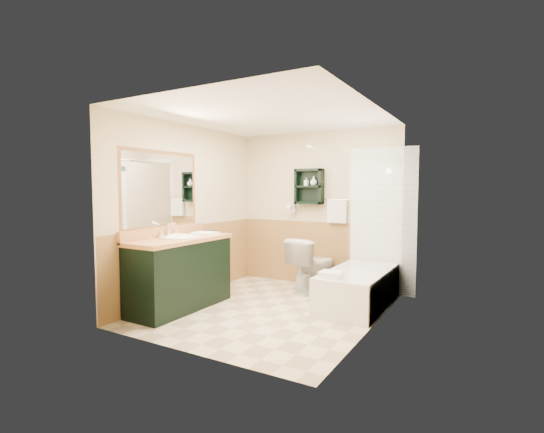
{
  "coord_description": "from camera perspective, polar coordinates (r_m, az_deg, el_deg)",
  "views": [
    {
      "loc": [
        2.46,
        -4.18,
        1.51
      ],
      "look_at": [
        -0.07,
        0.2,
        1.16
      ],
      "focal_mm": 26.0,
      "sensor_mm": 36.0,
      "label": 1
    }
  ],
  "objects": [
    {
      "name": "floor",
      "position": [
        5.08,
        -0.47,
        -13.31
      ],
      "size": [
        3.0,
        3.0,
        0.0
      ],
      "primitive_type": "plane",
      "color": "beige",
      "rests_on": "ground"
    },
    {
      "name": "back_wall",
      "position": [
        6.22,
        6.64,
        1.1
      ],
      "size": [
        2.6,
        0.04,
        2.4
      ],
      "primitive_type": "cube",
      "color": "beige",
      "rests_on": "ground"
    },
    {
      "name": "left_wall",
      "position": [
        5.64,
        -12.11,
        0.75
      ],
      "size": [
        0.04,
        3.0,
        2.4
      ],
      "primitive_type": "cube",
      "color": "beige",
      "rests_on": "ground"
    },
    {
      "name": "right_wall",
      "position": [
        4.34,
        14.71,
        -0.24
      ],
      "size": [
        0.04,
        3.0,
        2.4
      ],
      "primitive_type": "cube",
      "color": "beige",
      "rests_on": "ground"
    },
    {
      "name": "ceiling",
      "position": [
        4.93,
        -0.48,
        14.61
      ],
      "size": [
        2.6,
        3.0,
        0.04
      ],
      "primitive_type": "cube",
      "color": "white",
      "rests_on": "back_wall"
    },
    {
      "name": "wainscot_left",
      "position": [
        5.7,
        -11.74,
        -6.3
      ],
      "size": [
        2.98,
        2.98,
        1.0
      ],
      "primitive_type": null,
      "color": "tan",
      "rests_on": "left_wall"
    },
    {
      "name": "wainscot_back",
      "position": [
        6.26,
        6.46,
        -5.32
      ],
      "size": [
        2.58,
        2.58,
        1.0
      ],
      "primitive_type": null,
      "color": "tan",
      "rests_on": "back_wall"
    },
    {
      "name": "mirror_frame",
      "position": [
        5.2,
        -15.82,
        3.73
      ],
      "size": [
        1.3,
        1.3,
        1.0
      ],
      "primitive_type": null,
      "color": "olive",
      "rests_on": "left_wall"
    },
    {
      "name": "mirror_glass",
      "position": [
        5.2,
        -15.78,
        3.73
      ],
      "size": [
        1.2,
        1.2,
        0.9
      ],
      "primitive_type": null,
      "color": "white",
      "rests_on": "left_wall"
    },
    {
      "name": "tile_right",
      "position": [
        5.09,
        16.47,
        -1.36
      ],
      "size": [
        1.5,
        1.5,
        2.1
      ],
      "primitive_type": null,
      "color": "white",
      "rests_on": "right_wall"
    },
    {
      "name": "tile_back",
      "position": [
        5.85,
        15.7,
        -0.67
      ],
      "size": [
        0.95,
        0.95,
        2.1
      ],
      "primitive_type": null,
      "color": "white",
      "rests_on": "back_wall"
    },
    {
      "name": "tile_accent",
      "position": [
        5.09,
        16.55,
        8.22
      ],
      "size": [
        1.5,
        1.5,
        0.1
      ],
      "primitive_type": null,
      "color": "#12412E",
      "rests_on": "right_wall"
    },
    {
      "name": "wall_shelf",
      "position": [
        6.14,
        5.38,
        4.34
      ],
      "size": [
        0.45,
        0.15,
        0.55
      ],
      "primitive_type": "cube",
      "color": "black",
      "rests_on": "back_wall"
    },
    {
      "name": "hair_dryer",
      "position": [
        6.3,
        2.98,
        1.17
      ],
      "size": [
        0.1,
        0.24,
        0.18
      ],
      "primitive_type": null,
      "color": "white",
      "rests_on": "back_wall"
    },
    {
      "name": "towel_bar",
      "position": [
        6.02,
        9.45,
        2.41
      ],
      "size": [
        0.4,
        0.06,
        0.4
      ],
      "primitive_type": null,
      "color": "silver",
      "rests_on": "back_wall"
    },
    {
      "name": "curtain_rod",
      "position": [
        5.32,
        8.7,
        9.23
      ],
      "size": [
        0.03,
        1.6,
        0.03
      ],
      "primitive_type": "cylinder",
      "rotation": [
        1.57,
        0.0,
        0.0
      ],
      "color": "silver",
      "rests_on": "back_wall"
    },
    {
      "name": "shower_curtain",
      "position": [
        5.47,
        9.27,
        0.16
      ],
      "size": [
        1.05,
        1.05,
        1.7
      ],
      "primitive_type": null,
      "color": "#C3B793",
      "rests_on": "curtain_rod"
    },
    {
      "name": "vanity",
      "position": [
        5.15,
        -13.15,
        -8.0
      ],
      "size": [
        0.59,
        1.42,
        0.9
      ],
      "primitive_type": "cube",
      "color": "black",
      "rests_on": "ground"
    },
    {
      "name": "bathtub",
      "position": [
        5.28,
        12.38,
        -10.09
      ],
      "size": [
        0.7,
        1.5,
        0.47
      ],
      "primitive_type": "cube",
      "color": "white",
      "rests_on": "ground"
    },
    {
      "name": "toilet",
      "position": [
        5.88,
        5.95,
        -7.01
      ],
      "size": [
        0.66,
        0.89,
        0.78
      ],
      "primitive_type": "imported",
      "rotation": [
        0.0,
        0.0,
        2.84
      ],
      "color": "white",
      "rests_on": "ground"
    },
    {
      "name": "counter_towel",
      "position": [
        5.28,
        -9.66,
        -2.47
      ],
      "size": [
        0.3,
        0.24,
        0.04
      ],
      "primitive_type": "cube",
      "color": "silver",
      "rests_on": "vanity"
    },
    {
      "name": "vanity_book",
      "position": [
        5.61,
        -10.33,
        -1.03
      ],
      "size": [
        0.19,
        0.05,
        0.25
      ],
      "primitive_type": "imported",
      "rotation": [
        0.0,
        0.0,
        -0.16
      ],
      "color": "black",
      "rests_on": "vanity"
    },
    {
      "name": "tub_towel",
      "position": [
        4.75,
        8.54,
        -8.31
      ],
      "size": [
        0.25,
        0.21,
        0.07
      ],
      "primitive_type": "cube",
      "color": "silver",
      "rests_on": "bathtub"
    },
    {
      "name": "soap_bottle_a",
      "position": [
        6.16,
        5.0,
        4.74
      ],
      "size": [
        0.07,
        0.13,
        0.06
      ],
      "primitive_type": "imported",
      "rotation": [
        0.0,
        0.0,
        -0.12
      ],
      "color": "white",
      "rests_on": "wall_shelf"
    },
    {
      "name": "soap_bottle_b",
      "position": [
        6.11,
        6.05,
        4.98
      ],
      "size": [
        0.11,
        0.14,
        0.11
      ],
      "primitive_type": "imported",
      "rotation": [
        0.0,
        0.0,
        -0.0
      ],
      "color": "white",
      "rests_on": "wall_shelf"
    }
  ]
}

